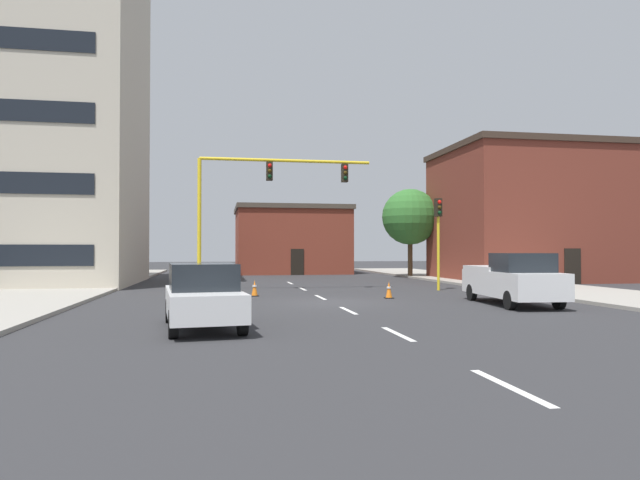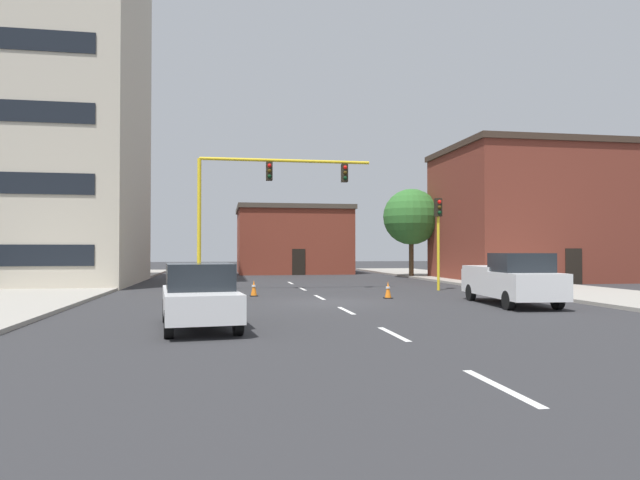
{
  "view_description": "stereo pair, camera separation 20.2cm",
  "coord_description": "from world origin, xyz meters",
  "px_view_note": "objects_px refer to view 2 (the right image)",
  "views": [
    {
      "loc": [
        -4.38,
        -22.0,
        2.1
      ],
      "look_at": [
        0.99,
        8.15,
        2.65
      ],
      "focal_mm": 31.47,
      "sensor_mm": 36.0,
      "label": 1
    },
    {
      "loc": [
        -4.18,
        -22.03,
        2.1
      ],
      "look_at": [
        0.99,
        8.15,
        2.65
      ],
      "focal_mm": 31.47,
      "sensor_mm": 36.0,
      "label": 2
    }
  ],
  "objects_px": {
    "sedan_white_near_left": "(199,295)",
    "traffic_cone_roadside_b": "(388,290)",
    "tree_right_far": "(411,217)",
    "traffic_light_pole_right": "(438,223)",
    "traffic_cone_roadside_a": "(254,288)",
    "pickup_truck_white": "(511,279)",
    "traffic_signal_gantry": "(225,246)"
  },
  "relations": [
    {
      "from": "sedan_white_near_left",
      "to": "traffic_cone_roadside_b",
      "type": "bearing_deg",
      "value": 46.41
    },
    {
      "from": "traffic_light_pole_right",
      "to": "traffic_cone_roadside_a",
      "type": "relative_size",
      "value": 6.53
    },
    {
      "from": "sedan_white_near_left",
      "to": "traffic_cone_roadside_b",
      "type": "distance_m",
      "value": 11.14
    },
    {
      "from": "traffic_signal_gantry",
      "to": "traffic_cone_roadside_b",
      "type": "distance_m",
      "value": 9.05
    },
    {
      "from": "traffic_light_pole_right",
      "to": "tree_right_far",
      "type": "bearing_deg",
      "value": 77.0
    },
    {
      "from": "traffic_signal_gantry",
      "to": "tree_right_far",
      "type": "distance_m",
      "value": 18.48
    },
    {
      "from": "sedan_white_near_left",
      "to": "pickup_truck_white",
      "type": "bearing_deg",
      "value": 21.3
    },
    {
      "from": "tree_right_far",
      "to": "sedan_white_near_left",
      "type": "distance_m",
      "value": 29.52
    },
    {
      "from": "sedan_white_near_left",
      "to": "traffic_cone_roadside_a",
      "type": "xyz_separation_m",
      "value": [
        1.99,
        10.22,
        -0.53
      ]
    },
    {
      "from": "sedan_white_near_left",
      "to": "traffic_cone_roadside_a",
      "type": "relative_size",
      "value": 6.37
    },
    {
      "from": "traffic_light_pole_right",
      "to": "sedan_white_near_left",
      "type": "xyz_separation_m",
      "value": [
        -11.67,
        -12.28,
        -2.64
      ]
    },
    {
      "from": "traffic_signal_gantry",
      "to": "traffic_cone_roadside_b",
      "type": "height_order",
      "value": "traffic_signal_gantry"
    },
    {
      "from": "sedan_white_near_left",
      "to": "tree_right_far",
      "type": "bearing_deg",
      "value": 59.91
    },
    {
      "from": "tree_right_far",
      "to": "traffic_cone_roadside_a",
      "type": "relative_size",
      "value": 9.2
    },
    {
      "from": "traffic_cone_roadside_a",
      "to": "traffic_signal_gantry",
      "type": "bearing_deg",
      "value": 111.78
    },
    {
      "from": "traffic_signal_gantry",
      "to": "traffic_cone_roadside_b",
      "type": "relative_size",
      "value": 13.14
    },
    {
      "from": "tree_right_far",
      "to": "traffic_cone_roadside_b",
      "type": "distance_m",
      "value": 19.12
    },
    {
      "from": "traffic_light_pole_right",
      "to": "traffic_cone_roadside_b",
      "type": "bearing_deg",
      "value": -133.41
    },
    {
      "from": "pickup_truck_white",
      "to": "traffic_cone_roadside_b",
      "type": "distance_m",
      "value": 5.27
    },
    {
      "from": "traffic_signal_gantry",
      "to": "tree_right_far",
      "type": "xyz_separation_m",
      "value": [
        13.99,
        11.85,
        2.33
      ]
    },
    {
      "from": "traffic_light_pole_right",
      "to": "sedan_white_near_left",
      "type": "relative_size",
      "value": 1.03
    },
    {
      "from": "traffic_signal_gantry",
      "to": "sedan_white_near_left",
      "type": "distance_m",
      "value": 13.58
    },
    {
      "from": "traffic_signal_gantry",
      "to": "traffic_cone_roadside_a",
      "type": "relative_size",
      "value": 13.27
    },
    {
      "from": "traffic_cone_roadside_b",
      "to": "tree_right_far",
      "type": "bearing_deg",
      "value": 67.93
    },
    {
      "from": "traffic_light_pole_right",
      "to": "sedan_white_near_left",
      "type": "height_order",
      "value": "traffic_light_pole_right"
    },
    {
      "from": "tree_right_far",
      "to": "traffic_cone_roadside_a",
      "type": "xyz_separation_m",
      "value": [
        -12.69,
        -15.12,
        -4.26
      ]
    },
    {
      "from": "tree_right_far",
      "to": "traffic_cone_roadside_b",
      "type": "xyz_separation_m",
      "value": [
        -7.01,
        -17.28,
        -4.25
      ]
    },
    {
      "from": "tree_right_far",
      "to": "pickup_truck_white",
      "type": "distance_m",
      "value": 21.41
    },
    {
      "from": "traffic_signal_gantry",
      "to": "traffic_cone_roadside_b",
      "type": "xyz_separation_m",
      "value": [
        6.99,
        -5.43,
        -1.92
      ]
    },
    {
      "from": "traffic_cone_roadside_a",
      "to": "traffic_cone_roadside_b",
      "type": "xyz_separation_m",
      "value": [
        5.68,
        -2.16,
        0.0
      ]
    },
    {
      "from": "traffic_cone_roadside_a",
      "to": "traffic_cone_roadside_b",
      "type": "height_order",
      "value": "traffic_cone_roadside_b"
    },
    {
      "from": "traffic_light_pole_right",
      "to": "sedan_white_near_left",
      "type": "distance_m",
      "value": 17.14
    }
  ]
}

